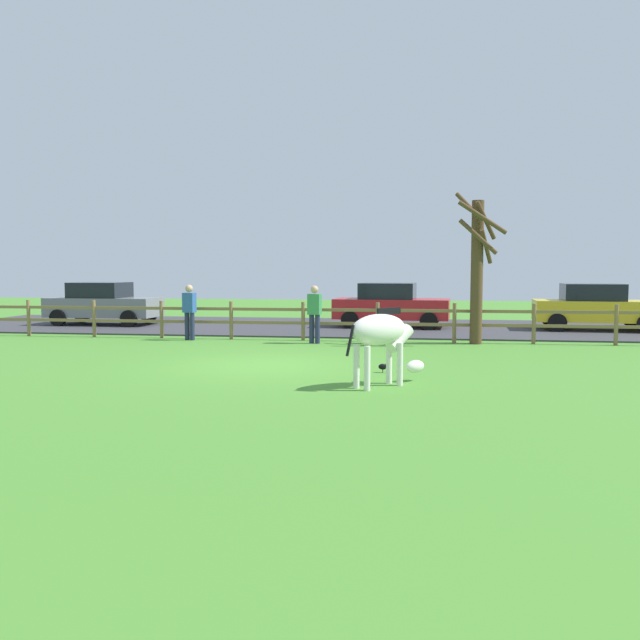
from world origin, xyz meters
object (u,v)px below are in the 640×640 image
object	(u,v)px
zebra	(382,335)
parked_car_yellow	(595,307)
parked_car_red	(391,305)
bare_tree	(477,265)
visitor_right_of_tree	(189,310)
visitor_left_of_tree	(315,311)
crow_on_grass	(383,366)
parked_car_grey	(103,303)

from	to	relation	value
zebra	parked_car_yellow	xyz separation A→B (m)	(6.59, 11.27, -0.08)
zebra	parked_car_red	bearing A→B (deg)	91.29
zebra	bare_tree	bearing A→B (deg)	71.79
parked_car_yellow	parked_car_red	bearing A→B (deg)	178.51
zebra	visitor_right_of_tree	size ratio (longest dim) A/B	0.93
visitor_left_of_tree	parked_car_yellow	bearing A→B (deg)	28.52
crow_on_grass	visitor_right_of_tree	world-z (taller)	visitor_right_of_tree
crow_on_grass	parked_car_yellow	size ratio (longest dim) A/B	0.05
visitor_right_of_tree	visitor_left_of_tree	bearing A→B (deg)	-4.71
bare_tree	visitor_left_of_tree	size ratio (longest dim) A/B	2.57
crow_on_grass	parked_car_red	world-z (taller)	parked_car_red
visitor_left_of_tree	visitor_right_of_tree	distance (m)	3.81
zebra	visitor_left_of_tree	bearing A→B (deg)	108.92
bare_tree	visitor_right_of_tree	xyz separation A→B (m)	(-8.31, -0.17, -1.30)
parked_car_grey	parked_car_red	xyz separation A→B (m)	(10.54, 0.52, 0.00)
crow_on_grass	visitor_left_of_tree	world-z (taller)	visitor_left_of_tree
visitor_right_of_tree	bare_tree	bearing A→B (deg)	1.20
parked_car_grey	visitor_left_of_tree	xyz separation A→B (m)	(8.58, -4.45, 0.06)
crow_on_grass	visitor_right_of_tree	distance (m)	7.98
crow_on_grass	parked_car_grey	size ratio (longest dim) A/B	0.05
bare_tree	parked_car_grey	bearing A→B (deg)	163.17
bare_tree	visitor_right_of_tree	bearing A→B (deg)	-178.80
crow_on_grass	parked_car_red	xyz separation A→B (m)	(-0.21, 9.88, 0.72)
parked_car_yellow	crow_on_grass	bearing A→B (deg)	-124.35
bare_tree	crow_on_grass	size ratio (longest dim) A/B	19.64
bare_tree	visitor_left_of_tree	world-z (taller)	bare_tree
zebra	crow_on_grass	xyz separation A→B (m)	(-0.04, 1.56, -0.80)
parked_car_red	visitor_left_of_tree	distance (m)	5.34
zebra	parked_car_grey	bearing A→B (deg)	134.67
crow_on_grass	parked_car_red	bearing A→B (deg)	91.24
zebra	visitor_left_of_tree	size ratio (longest dim) A/B	0.93
crow_on_grass	parked_car_grey	bearing A→B (deg)	138.95
parked_car_yellow	visitor_right_of_tree	size ratio (longest dim) A/B	2.51
zebra	parked_car_yellow	distance (m)	13.05
parked_car_yellow	parked_car_grey	bearing A→B (deg)	-178.88
parked_car_grey	visitor_left_of_tree	distance (m)	9.66
parked_car_yellow	visitor_right_of_tree	xyz separation A→B (m)	(-12.60, -4.47, 0.06)
bare_tree	parked_car_yellow	bearing A→B (deg)	45.03
zebra	parked_car_red	xyz separation A→B (m)	(-0.26, 11.45, -0.08)
bare_tree	parked_car_yellow	distance (m)	6.23
bare_tree	crow_on_grass	world-z (taller)	bare_tree
crow_on_grass	parked_car_yellow	xyz separation A→B (m)	(6.63, 9.71, 0.72)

